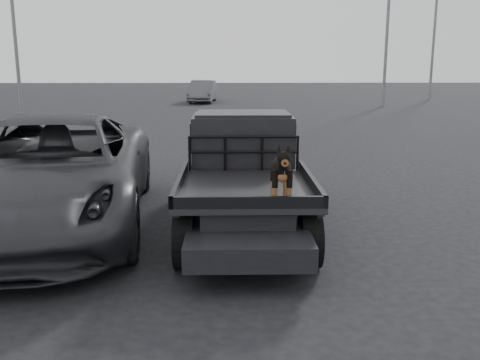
{
  "coord_description": "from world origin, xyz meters",
  "views": [
    {
      "loc": [
        -0.63,
        -7.04,
        2.68
      ],
      "look_at": [
        -0.51,
        -0.68,
        1.25
      ],
      "focal_mm": 40.0,
      "sensor_mm": 36.0,
      "label": 1
    }
  ],
  "objects_px": {
    "dog": "(281,173)",
    "parked_suv": "(51,173)",
    "distant_car_a": "(203,91)",
    "flatbed_ute": "(244,200)"
  },
  "relations": [
    {
      "from": "flatbed_ute",
      "to": "dog",
      "type": "bearing_deg",
      "value": -76.98
    },
    {
      "from": "dog",
      "to": "parked_suv",
      "type": "bearing_deg",
      "value": 150.92
    },
    {
      "from": "parked_suv",
      "to": "distant_car_a",
      "type": "height_order",
      "value": "parked_suv"
    },
    {
      "from": "flatbed_ute",
      "to": "distant_car_a",
      "type": "height_order",
      "value": "distant_car_a"
    },
    {
      "from": "flatbed_ute",
      "to": "parked_suv",
      "type": "bearing_deg",
      "value": 176.95
    },
    {
      "from": "dog",
      "to": "distant_car_a",
      "type": "relative_size",
      "value": 0.17
    },
    {
      "from": "flatbed_ute",
      "to": "parked_suv",
      "type": "xyz_separation_m",
      "value": [
        -3.14,
        0.17,
        0.44
      ]
    },
    {
      "from": "dog",
      "to": "distant_car_a",
      "type": "distance_m",
      "value": 28.97
    },
    {
      "from": "flatbed_ute",
      "to": "distant_car_a",
      "type": "relative_size",
      "value": 1.26
    },
    {
      "from": "flatbed_ute",
      "to": "distant_car_a",
      "type": "distance_m",
      "value": 27.13
    }
  ]
}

